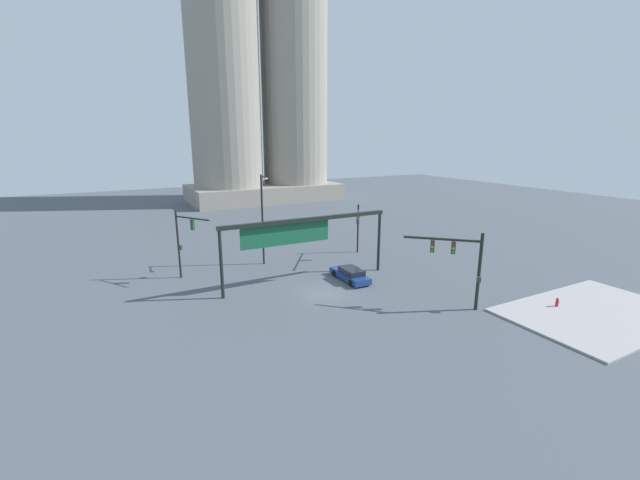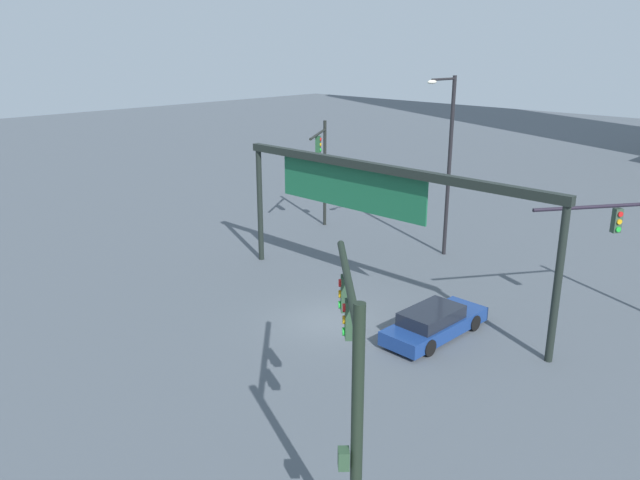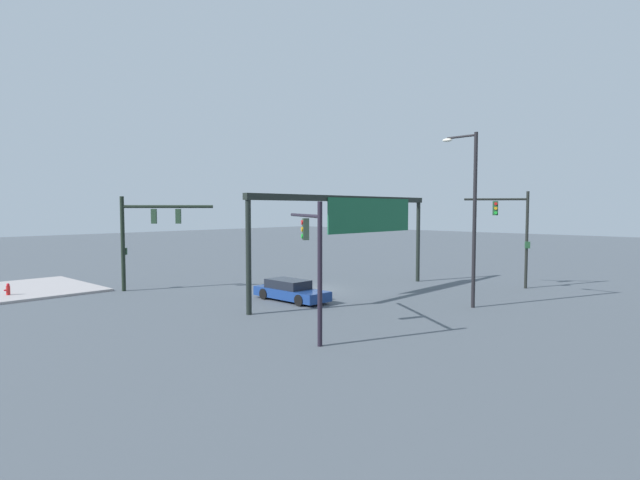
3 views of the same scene
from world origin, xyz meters
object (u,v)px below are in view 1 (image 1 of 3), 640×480
object	(u,v)px
traffic_signal_near_corner	(358,223)
traffic_signal_cross_street	(184,236)
sedan_car_approaching	(350,274)
fire_hydrant_on_curb	(557,302)
traffic_signal_opposite_side	(462,259)
streetlamp_curved_arm	(263,215)

from	to	relation	value
traffic_signal_near_corner	traffic_signal_cross_street	size ratio (longest dim) A/B	0.86
traffic_signal_near_corner	sedan_car_approaching	xyz separation A→B (m)	(-5.03, -6.53, -3.26)
traffic_signal_near_corner	traffic_signal_cross_street	world-z (taller)	traffic_signal_cross_street
traffic_signal_near_corner	fire_hydrant_on_curb	distance (m)	20.82
traffic_signal_opposite_side	traffic_signal_near_corner	bearing A→B (deg)	-49.65
traffic_signal_cross_street	streetlamp_curved_arm	bearing A→B (deg)	63.23
traffic_signal_near_corner	streetlamp_curved_arm	xyz separation A→B (m)	(-10.35, 1.98, 1.48)
traffic_signal_cross_street	traffic_signal_near_corner	bearing A→B (deg)	53.72
traffic_signal_cross_street	fire_hydrant_on_curb	world-z (taller)	traffic_signal_cross_street
streetlamp_curved_arm	fire_hydrant_on_curb	bearing A→B (deg)	41.18
streetlamp_curved_arm	traffic_signal_near_corner	bearing A→B (deg)	83.69
traffic_signal_cross_street	sedan_car_approaching	bearing A→B (deg)	27.53
traffic_signal_cross_street	fire_hydrant_on_curb	xyz separation A→B (m)	(24.26, -20.82, -3.67)
traffic_signal_cross_street	fire_hydrant_on_curb	distance (m)	32.18
sedan_car_approaching	traffic_signal_near_corner	bearing A→B (deg)	-36.55
traffic_signal_cross_street	fire_hydrant_on_curb	size ratio (longest dim) A/B	9.13
traffic_signal_opposite_side	traffic_signal_cross_street	distance (m)	24.43
traffic_signal_near_corner	fire_hydrant_on_curb	bearing A→B (deg)	50.72
streetlamp_curved_arm	fire_hydrant_on_curb	distance (m)	27.47
traffic_signal_opposite_side	traffic_signal_cross_street	bearing A→B (deg)	-0.45
streetlamp_curved_arm	sedan_car_approaching	size ratio (longest dim) A/B	1.92
streetlamp_curved_arm	sedan_car_approaching	distance (m)	11.09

